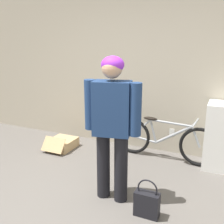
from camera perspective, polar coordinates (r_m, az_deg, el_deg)
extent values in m
cube|color=#B7AD99|center=(4.37, 6.60, 8.54)|extent=(8.00, 0.06, 2.60)
cube|color=white|center=(4.43, 12.90, -4.33)|extent=(0.08, 0.01, 0.12)
cylinder|color=black|center=(3.13, -1.89, -11.45)|extent=(0.15, 0.15, 0.80)
cylinder|color=black|center=(3.05, 1.95, -12.22)|extent=(0.15, 0.15, 0.80)
cube|color=navy|center=(2.84, 0.00, 0.79)|extent=(0.44, 0.31, 0.60)
cylinder|color=navy|center=(2.95, -4.74, 1.60)|extent=(0.13, 0.13, 0.57)
cylinder|color=navy|center=(2.74, 5.11, 0.51)|extent=(0.13, 0.13, 0.57)
sphere|color=tan|center=(2.76, 0.00, 9.48)|extent=(0.22, 0.22, 0.22)
ellipsoid|color=purple|center=(2.77, 0.14, 10.29)|extent=(0.25, 0.23, 0.18)
torus|color=black|center=(4.32, 4.46, -5.18)|extent=(0.60, 0.08, 0.60)
torus|color=black|center=(4.06, 18.52, -7.30)|extent=(0.60, 0.08, 0.60)
cylinder|color=#999EA3|center=(4.26, 6.97, -5.87)|extent=(0.41, 0.05, 0.08)
cylinder|color=#999EA3|center=(4.21, 6.37, -3.47)|extent=(0.32, 0.05, 0.34)
cylinder|color=#999EA3|center=(4.16, 8.97, -4.15)|extent=(0.14, 0.04, 0.37)
cylinder|color=#999EA3|center=(4.08, 13.22, -4.86)|extent=(0.55, 0.07, 0.38)
cylinder|color=#999EA3|center=(4.04, 12.64, -2.35)|extent=(0.64, 0.06, 0.05)
cylinder|color=#999EA3|center=(4.02, 17.80, -5.19)|extent=(0.16, 0.04, 0.31)
cylinder|color=#999EA3|center=(3.97, 17.39, -2.66)|extent=(0.07, 0.04, 0.08)
cylinder|color=#999EA3|center=(3.96, 17.71, -2.29)|extent=(0.04, 0.46, 0.02)
ellipsoid|color=black|center=(4.11, 8.38, -1.41)|extent=(0.22, 0.09, 0.05)
cube|color=black|center=(2.95, 7.58, -19.31)|extent=(0.26, 0.12, 0.27)
torus|color=black|center=(2.85, 7.72, -16.27)|extent=(0.21, 0.02, 0.21)
cube|color=tan|center=(4.66, -10.85, -6.78)|extent=(0.42, 0.47, 0.16)
cube|color=tan|center=(4.45, -12.66, -6.97)|extent=(0.40, 0.17, 0.21)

